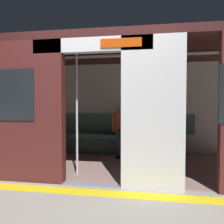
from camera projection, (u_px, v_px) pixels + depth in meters
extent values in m
plane|color=gray|center=(92.00, 185.00, 3.58)|extent=(60.00, 60.00, 0.00)
cube|color=yellow|center=(86.00, 192.00, 3.29)|extent=(8.00, 0.24, 0.01)
cube|color=silver|center=(153.00, 113.00, 3.36)|extent=(0.86, 0.12, 2.09)
cube|color=black|center=(153.00, 94.00, 3.34)|extent=(0.47, 0.02, 0.55)
cube|color=black|center=(0.00, 95.00, 3.69)|extent=(1.10, 0.02, 0.76)
cube|color=silver|center=(92.00, 45.00, 3.50)|extent=(1.71, 0.16, 0.20)
cube|color=#BF3F0C|center=(121.00, 43.00, 3.33)|extent=(0.56, 0.02, 0.12)
cube|color=#351515|center=(109.00, 51.00, 4.72)|extent=(6.40, 2.66, 0.12)
cube|color=gray|center=(109.00, 163.00, 4.81)|extent=(6.08, 2.50, 0.01)
cube|color=silver|center=(119.00, 108.00, 5.99)|extent=(6.08, 0.10, 2.09)
cube|color=#4C7566|center=(118.00, 123.00, 5.95)|extent=(3.52, 0.06, 0.45)
cube|color=white|center=(109.00, 56.00, 4.72)|extent=(4.48, 0.16, 0.03)
cube|color=gray|center=(92.00, 184.00, 3.58)|extent=(0.86, 0.19, 0.01)
cube|color=#4C7566|center=(117.00, 136.00, 5.74)|extent=(2.93, 0.44, 0.09)
cube|color=#39574C|center=(115.00, 147.00, 5.56)|extent=(2.93, 0.04, 0.36)
cube|color=#CC5933|center=(124.00, 123.00, 5.68)|extent=(0.40, 0.25, 0.50)
sphere|color=beige|center=(124.00, 108.00, 5.67)|extent=(0.21, 0.21, 0.21)
sphere|color=#B2ADA8|center=(124.00, 107.00, 5.67)|extent=(0.19, 0.19, 0.19)
cylinder|color=#CC5933|center=(134.00, 122.00, 5.63)|extent=(0.08, 0.08, 0.44)
cylinder|color=#CC5933|center=(114.00, 122.00, 5.67)|extent=(0.08, 0.08, 0.44)
cylinder|color=#38334C|center=(128.00, 133.00, 5.48)|extent=(0.17, 0.41, 0.14)
cylinder|color=#38334C|center=(119.00, 133.00, 5.50)|extent=(0.17, 0.41, 0.14)
cylinder|color=#38334C|center=(127.00, 146.00, 5.29)|extent=(0.10, 0.10, 0.41)
cylinder|color=#38334C|center=(119.00, 146.00, 5.31)|extent=(0.10, 0.10, 0.41)
cube|color=black|center=(127.00, 157.00, 5.25)|extent=(0.12, 0.23, 0.06)
cube|color=black|center=(119.00, 156.00, 5.27)|extent=(0.12, 0.23, 0.06)
cube|color=brown|center=(145.00, 131.00, 5.62)|extent=(0.26, 0.14, 0.17)
cube|color=#472718|center=(145.00, 132.00, 5.54)|extent=(0.02, 0.01, 0.14)
cube|color=#26598C|center=(108.00, 133.00, 5.82)|extent=(0.18, 0.24, 0.03)
cylinder|color=silver|center=(77.00, 112.00, 4.02)|extent=(0.04, 0.04, 2.07)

